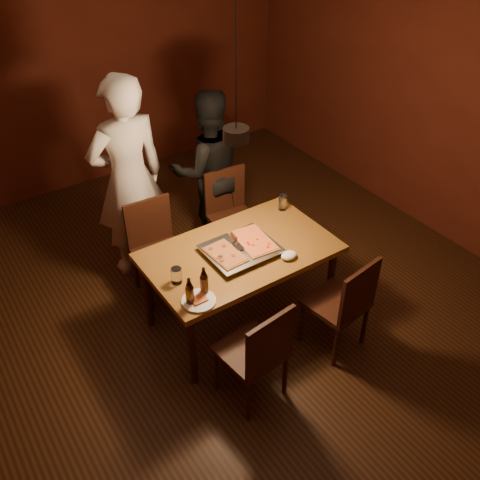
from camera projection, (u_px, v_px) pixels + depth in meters
room_shell at (236, 180)px, 3.82m from camera, size 6.00×6.00×6.00m
dining_table at (240, 257)px, 4.27m from camera, size 1.50×0.90×0.75m
chair_far_left at (154, 240)px, 4.69m from camera, size 0.45×0.45×0.49m
chair_far_right at (230, 207)px, 5.11m from camera, size 0.46×0.46×0.49m
chair_near_left at (259, 348)px, 3.68m from camera, size 0.46×0.46×0.49m
chair_near_right at (346, 298)px, 4.08m from camera, size 0.48×0.48×0.49m
pizza_tray at (241, 250)px, 4.18m from camera, size 0.59×0.50×0.05m
pizza_meat at (226, 254)px, 4.09m from camera, size 0.23×0.35×0.02m
pizza_cheese at (254, 241)px, 4.23m from camera, size 0.28×0.41×0.02m
spatula at (239, 246)px, 4.17m from camera, size 0.15×0.25×0.04m
beer_bottle_a at (190, 291)px, 3.66m from camera, size 0.06×0.06×0.23m
beer_bottle_b at (204, 281)px, 3.76m from camera, size 0.06×0.06×0.23m
water_glass_left at (177, 275)px, 3.88m from camera, size 0.08×0.08×0.13m
water_glass_right at (283, 202)px, 4.65m from camera, size 0.07×0.07×0.14m
plate_slice at (199, 301)px, 3.74m from camera, size 0.24×0.24×0.03m
napkin at (289, 255)px, 4.12m from camera, size 0.13×0.10×0.05m
diner_white at (129, 180)px, 4.70m from camera, size 0.71×0.47×1.91m
diner_dark at (208, 169)px, 5.18m from camera, size 0.90×0.78×1.59m
pendant_lamp at (236, 133)px, 3.60m from camera, size 0.18×0.18×1.10m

